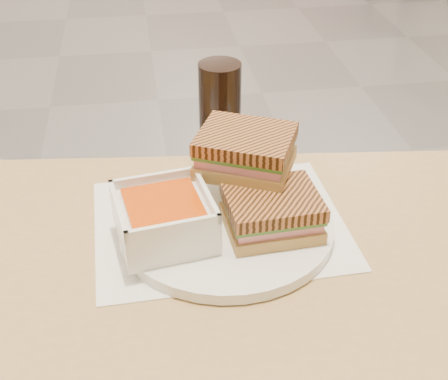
{
  "coord_description": "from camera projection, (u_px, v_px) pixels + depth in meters",
  "views": [
    {
      "loc": [
        -0.09,
        -2.66,
        1.27
      ],
      "look_at": [
        0.01,
        -2.0,
        0.82
      ],
      "focal_mm": 49.33,
      "sensor_mm": 36.0,
      "label": 1
    }
  ],
  "objects": [
    {
      "name": "soup_bowl",
      "position": [
        164.0,
        220.0,
        0.8
      ],
      "size": [
        0.14,
        0.14,
        0.06
      ],
      "color": "white",
      "rests_on": "plate"
    },
    {
      "name": "tray_liner",
      "position": [
        220.0,
        224.0,
        0.86
      ],
      "size": [
        0.35,
        0.28,
        0.0
      ],
      "color": "white",
      "rests_on": "main_table"
    },
    {
      "name": "main_table",
      "position": [
        153.0,
        372.0,
        0.79
      ],
      "size": [
        1.27,
        0.83,
        0.75
      ],
      "color": "tan",
      "rests_on": "ground"
    },
    {
      "name": "plate",
      "position": [
        226.0,
        225.0,
        0.85
      ],
      "size": [
        0.3,
        0.3,
        0.02
      ],
      "color": "white",
      "rests_on": "tray_liner"
    },
    {
      "name": "panini_lower",
      "position": [
        272.0,
        212.0,
        0.81
      ],
      "size": [
        0.13,
        0.11,
        0.05
      ],
      "color": "tan",
      "rests_on": "plate"
    },
    {
      "name": "cola_glass",
      "position": [
        220.0,
        106.0,
        1.0
      ],
      "size": [
        0.07,
        0.07,
        0.15
      ],
      "color": "black",
      "rests_on": "main_table"
    },
    {
      "name": "panini_upper",
      "position": [
        245.0,
        151.0,
        0.84
      ],
      "size": [
        0.16,
        0.15,
        0.06
      ],
      "color": "tan",
      "rests_on": "panini_lower"
    }
  ]
}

